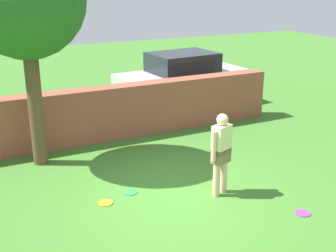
{
  "coord_description": "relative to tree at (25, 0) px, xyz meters",
  "views": [
    {
      "loc": [
        -3.51,
        -6.78,
        4.01
      ],
      "look_at": [
        0.39,
        1.14,
        1.0
      ],
      "focal_mm": 47.28,
      "sensor_mm": 36.0,
      "label": 1
    }
  ],
  "objects": [
    {
      "name": "frisbee_purple",
      "position": [
        3.72,
        -4.35,
        -3.53
      ],
      "size": [
        0.27,
        0.27,
        0.02
      ],
      "primitive_type": "cylinder",
      "color": "purple",
      "rests_on": "ground"
    },
    {
      "name": "frisbee_green",
      "position": [
        1.27,
        -2.25,
        -3.53
      ],
      "size": [
        0.27,
        0.27,
        0.02
      ],
      "primitive_type": "cylinder",
      "color": "green",
      "rests_on": "ground"
    },
    {
      "name": "brick_wall",
      "position": [
        0.52,
        0.84,
        -2.86
      ],
      "size": [
        12.19,
        0.5,
        1.36
      ],
      "primitive_type": "cube",
      "color": "brown",
      "rests_on": "ground"
    },
    {
      "name": "frisbee_orange",
      "position": [
        0.7,
        -2.44,
        -3.53
      ],
      "size": [
        0.27,
        0.27,
        0.02
      ],
      "primitive_type": "cylinder",
      "color": "orange",
      "rests_on": "ground"
    },
    {
      "name": "car",
      "position": [
        5.03,
        2.68,
        -2.68
      ],
      "size": [
        4.33,
        2.2,
        1.72
      ],
      "rotation": [
        0.0,
        0.0,
        0.09
      ],
      "color": "#B7B7BC",
      "rests_on": "ground"
    },
    {
      "name": "ground_plane",
      "position": [
        2.02,
        -2.73,
        -3.54
      ],
      "size": [
        40.0,
        40.0,
        0.0
      ],
      "primitive_type": "plane",
      "color": "#3D7528"
    },
    {
      "name": "person",
      "position": [
        2.81,
        -3.05,
        -2.65
      ],
      "size": [
        0.51,
        0.33,
        1.62
      ],
      "rotation": [
        0.0,
        0.0,
        -2.81
      ],
      "color": "beige",
      "rests_on": "ground"
    },
    {
      "name": "tree",
      "position": [
        0.0,
        0.0,
        0.0
      ],
      "size": [
        2.47,
        2.47,
        4.82
      ],
      "color": "brown",
      "rests_on": "ground"
    }
  ]
}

